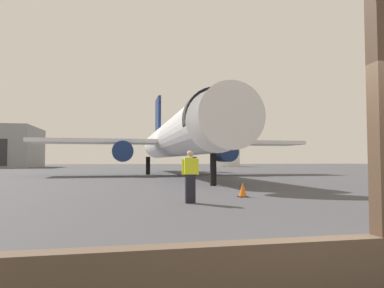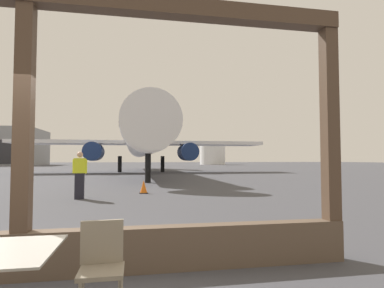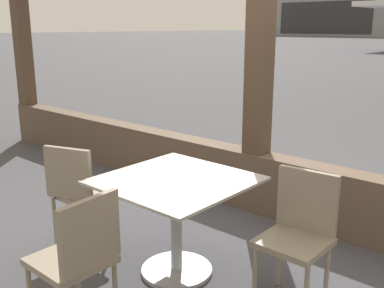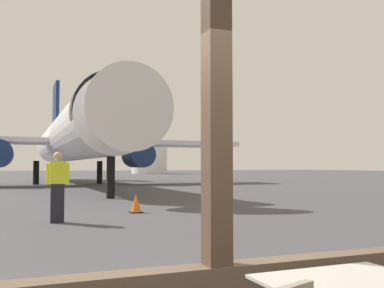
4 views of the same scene
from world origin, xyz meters
TOP-DOWN VIEW (x-y plane):
  - ground_plane at (0.00, 40.00)m, footprint 220.00×220.00m
  - window_frame at (0.00, 0.00)m, footprint 8.63×0.24m
  - airplane at (2.24, 29.69)m, footprint 26.76×35.68m
  - ground_crew_worker at (-0.60, 7.96)m, footprint 0.54×0.26m
  - traffic_cone at (1.78, 9.49)m, footprint 0.36×0.36m
  - fuel_storage_tank at (22.42, 78.74)m, footprint 6.86×6.86m

SIDE VIEW (x-z plane):
  - ground_plane at x=0.00m, z-range 0.00..0.00m
  - traffic_cone at x=1.78m, z-range -0.02..0.55m
  - ground_crew_worker at x=-0.60m, z-range 0.03..1.77m
  - window_frame at x=0.00m, z-range -0.49..3.16m
  - fuel_storage_tank at x=22.42m, z-range 0.00..5.39m
  - airplane at x=2.24m, z-range -1.61..8.68m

